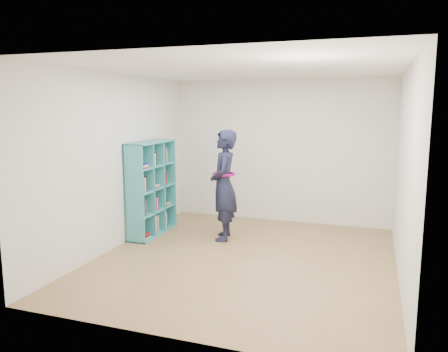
% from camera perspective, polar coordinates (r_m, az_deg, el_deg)
% --- Properties ---
extents(floor, '(4.50, 4.50, 0.00)m').
position_cam_1_polar(floor, '(6.23, 2.74, -10.79)').
color(floor, olive).
rests_on(floor, ground).
extents(ceiling, '(4.50, 4.50, 0.00)m').
position_cam_1_polar(ceiling, '(5.88, 2.93, 13.80)').
color(ceiling, white).
rests_on(ceiling, wall_back).
extents(wall_left, '(0.02, 4.50, 2.60)m').
position_cam_1_polar(wall_left, '(6.74, -13.72, 1.87)').
color(wall_left, silver).
rests_on(wall_left, floor).
extents(wall_right, '(0.02, 4.50, 2.60)m').
position_cam_1_polar(wall_right, '(5.70, 22.53, 0.16)').
color(wall_right, silver).
rests_on(wall_right, floor).
extents(wall_back, '(4.00, 0.02, 2.60)m').
position_cam_1_polar(wall_back, '(8.08, 7.30, 3.21)').
color(wall_back, silver).
rests_on(wall_back, floor).
extents(wall_front, '(4.00, 0.02, 2.60)m').
position_cam_1_polar(wall_front, '(3.84, -6.61, -3.24)').
color(wall_front, silver).
rests_on(wall_front, floor).
extents(bookshelf, '(0.34, 1.16, 1.55)m').
position_cam_1_polar(bookshelf, '(7.34, -9.62, -1.76)').
color(bookshelf, teal).
rests_on(bookshelf, floor).
extents(person, '(0.57, 0.73, 1.76)m').
position_cam_1_polar(person, '(6.92, -0.03, -1.20)').
color(person, black).
rests_on(person, floor).
extents(smartphone, '(0.03, 0.09, 0.13)m').
position_cam_1_polar(smartphone, '(7.00, -1.23, -0.14)').
color(smartphone, silver).
rests_on(smartphone, person).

